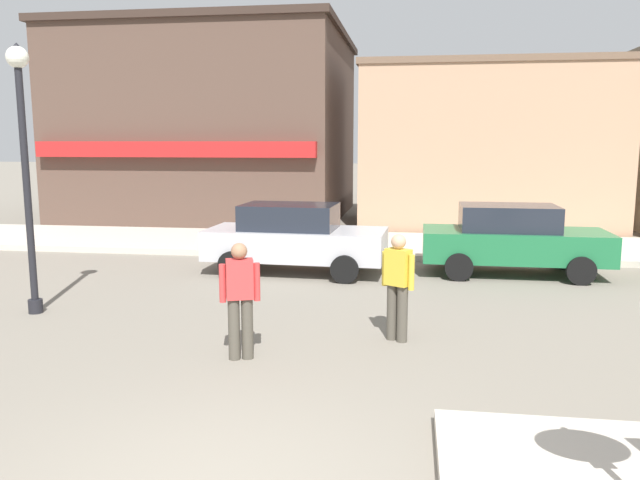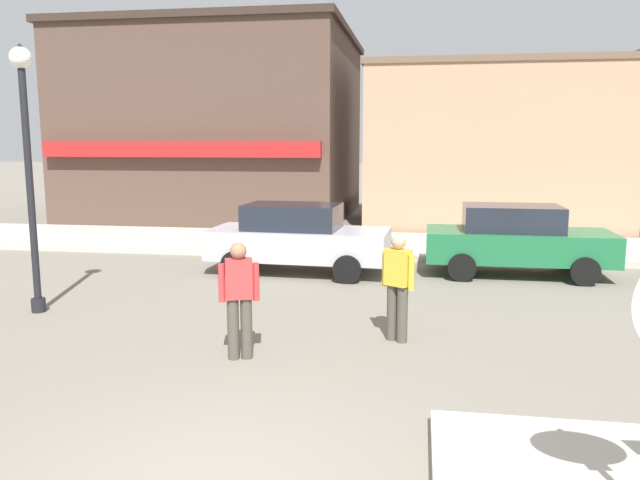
# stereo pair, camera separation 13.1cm
# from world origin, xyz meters

# --- Properties ---
(kerb_far) EXTENTS (80.00, 4.00, 0.15)m
(kerb_far) POSITION_xyz_m (0.00, 12.79, 0.07)
(kerb_far) COLOR beige
(kerb_far) RESTS_ON ground
(lamp_post) EXTENTS (0.36, 0.36, 4.54)m
(lamp_post) POSITION_xyz_m (-4.86, 5.13, 2.96)
(lamp_post) COLOR black
(lamp_post) RESTS_ON ground
(parked_car_nearest) EXTENTS (4.08, 2.02, 1.56)m
(parked_car_nearest) POSITION_xyz_m (-1.03, 9.11, 0.81)
(parked_car_nearest) COLOR #B7B7BC
(parked_car_nearest) RESTS_ON ground
(parked_car_second) EXTENTS (4.02, 1.91, 1.56)m
(parked_car_second) POSITION_xyz_m (3.81, 9.62, 0.81)
(parked_car_second) COLOR #1E6B3D
(parked_car_second) RESTS_ON ground
(pedestrian_crossing_near) EXTENTS (0.55, 0.32, 1.61)m
(pedestrian_crossing_near) POSITION_xyz_m (-0.70, 3.40, 0.87)
(pedestrian_crossing_near) COLOR #4C473D
(pedestrian_crossing_near) RESTS_ON ground
(pedestrian_crossing_far) EXTENTS (0.52, 0.38, 1.61)m
(pedestrian_crossing_far) POSITION_xyz_m (1.39, 4.52, 0.87)
(pedestrian_crossing_far) COLOR #4C473D
(pedestrian_crossing_far) RESTS_ON ground
(building_corner_shop) EXTENTS (10.05, 9.90, 7.01)m
(building_corner_shop) POSITION_xyz_m (-6.01, 19.48, 3.51)
(building_corner_shop) COLOR brown
(building_corner_shop) RESTS_ON ground
(building_storefront_left_near) EXTENTS (8.40, 5.95, 5.48)m
(building_storefront_left_near) POSITION_xyz_m (3.99, 17.88, 2.74)
(building_storefront_left_near) COLOR tan
(building_storefront_left_near) RESTS_ON ground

